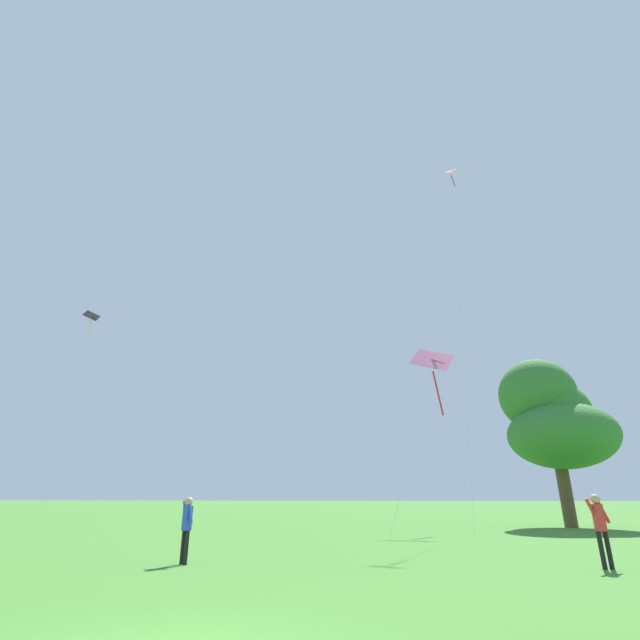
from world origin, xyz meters
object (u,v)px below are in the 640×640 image
object	(u,v)px
person_child_small	(187,523)
person_in_red_shirt	(600,523)
kite_black_large	(87,326)
kite_red_high	(453,199)
tree_right_cluster	(552,418)
kite_pink_low	(433,370)

from	to	relation	value
person_child_small	person_in_red_shirt	distance (m)	11.12
kite_black_large	kite_red_high	bearing A→B (deg)	2.42
tree_right_cluster	kite_pink_low	bearing A→B (deg)	-152.99
person_in_red_shirt	tree_right_cluster	size ratio (longest dim) A/B	0.17
kite_pink_low	kite_red_high	distance (m)	15.84
kite_red_high	person_child_small	distance (m)	31.98
kite_red_high	tree_right_cluster	distance (m)	18.06
kite_pink_low	person_in_red_shirt	distance (m)	16.42
kite_black_large	tree_right_cluster	world-z (taller)	kite_black_large
person_child_small	tree_right_cluster	world-z (taller)	tree_right_cluster
person_child_small	person_in_red_shirt	size ratio (longest dim) A/B	0.96
kite_black_large	person_child_small	distance (m)	27.92
tree_right_cluster	person_in_red_shirt	bearing A→B (deg)	-106.16
kite_red_high	person_in_red_shirt	bearing A→B (deg)	-92.17
person_child_small	tree_right_cluster	xyz separation A→B (m)	(16.35, 18.79, 5.43)
person_in_red_shirt	kite_pink_low	bearing A→B (deg)	99.69
kite_pink_low	kite_red_high	xyz separation A→B (m)	(3.12, 4.07, 14.98)
kite_black_large	kite_red_high	size ratio (longest dim) A/B	0.57
kite_black_large	person_in_red_shirt	distance (m)	35.46
kite_black_large	person_in_red_shirt	world-z (taller)	kite_black_large
kite_pink_low	person_child_small	world-z (taller)	kite_pink_low
kite_red_high	person_child_small	xyz separation A→B (m)	(-11.79, -18.95, -22.91)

